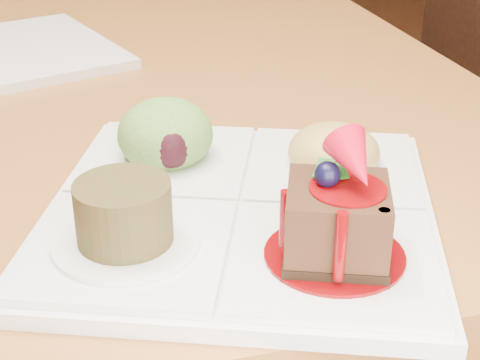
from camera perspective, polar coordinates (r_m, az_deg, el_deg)
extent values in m
cube|color=#9F6529|center=(1.25, -16.02, 12.25)|extent=(1.00, 1.80, 0.04)
cylinder|color=#9F6529|center=(2.21, -3.50, 9.35)|extent=(0.06, 0.06, 0.71)
cube|color=black|center=(1.57, 10.23, 4.92)|extent=(0.47, 0.47, 0.04)
cylinder|color=black|center=(1.59, 17.53, -5.14)|extent=(0.04, 0.04, 0.43)
cylinder|color=black|center=(1.49, 4.81, -6.31)|extent=(0.04, 0.04, 0.43)
cylinder|color=black|center=(1.88, 13.33, 0.60)|extent=(0.04, 0.04, 0.43)
cylinder|color=black|center=(1.79, 2.54, -0.03)|extent=(0.04, 0.04, 0.43)
cube|color=silver|center=(0.56, 0.00, -2.65)|extent=(0.37, 0.37, 0.01)
cube|color=silver|center=(0.49, 7.31, -6.20)|extent=(0.18, 0.18, 0.01)
cube|color=silver|center=(0.51, -8.78, -5.26)|extent=(0.18, 0.18, 0.01)
cube|color=silver|center=(0.62, -5.72, 1.61)|extent=(0.18, 0.18, 0.01)
cube|color=silver|center=(0.61, 7.21, 1.01)|extent=(0.18, 0.18, 0.01)
cylinder|color=#610306|center=(0.49, 7.34, -5.79)|extent=(0.09, 0.09, 0.00)
cube|color=black|center=(0.49, 7.36, -5.47)|extent=(0.09, 0.09, 0.01)
cube|color=#35210E|center=(0.47, 7.55, -2.87)|extent=(0.08, 0.08, 0.04)
cylinder|color=#610306|center=(0.46, 7.71, -0.54)|extent=(0.05, 0.05, 0.00)
sphere|color=black|center=(0.46, 6.79, 0.44)|extent=(0.02, 0.02, 0.02)
cone|color=#B00B20|center=(0.45, 8.96, 1.34)|extent=(0.03, 0.05, 0.04)
cube|color=#134C13|center=(0.47, 7.52, 0.88)|extent=(0.01, 0.02, 0.01)
cube|color=#134C13|center=(0.47, 6.55, 0.88)|extent=(0.02, 0.02, 0.01)
cylinder|color=#610306|center=(0.44, 7.79, -5.12)|extent=(0.01, 0.01, 0.05)
cylinder|color=#610306|center=(0.45, 10.91, -4.60)|extent=(0.01, 0.01, 0.04)
cylinder|color=#610306|center=(0.47, 3.52, -3.03)|extent=(0.01, 0.01, 0.04)
cylinder|color=silver|center=(0.50, -8.82, -4.78)|extent=(0.10, 0.10, 0.00)
cylinder|color=#462614|center=(0.49, -9.01, -2.49)|extent=(0.06, 0.06, 0.04)
cylinder|color=#47240F|center=(0.48, -9.14, -0.94)|extent=(0.05, 0.05, 0.00)
ellipsoid|color=#5F963D|center=(0.61, -5.81, 3.54)|extent=(0.08, 0.08, 0.06)
ellipsoid|color=black|center=(0.59, -5.37, 2.54)|extent=(0.04, 0.03, 0.04)
ellipsoid|color=#A2953A|center=(0.61, 7.28, 2.17)|extent=(0.08, 0.08, 0.05)
cube|color=orange|center=(0.62, 8.53, 2.83)|extent=(0.02, 0.02, 0.02)
cube|color=#527D1B|center=(0.62, 7.04, 3.32)|extent=(0.02, 0.02, 0.02)
cube|color=orange|center=(0.61, 5.77, 2.96)|extent=(0.02, 0.02, 0.02)
cube|color=#527D1B|center=(0.60, 6.23, 2.23)|extent=(0.02, 0.02, 0.02)
cube|color=orange|center=(0.59, 7.54, 1.77)|extent=(0.02, 0.02, 0.02)
cube|color=#527D1B|center=(0.60, 8.50, 2.27)|extent=(0.02, 0.02, 0.02)
cube|color=silver|center=(0.97, -17.78, 9.27)|extent=(0.31, 0.31, 0.01)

